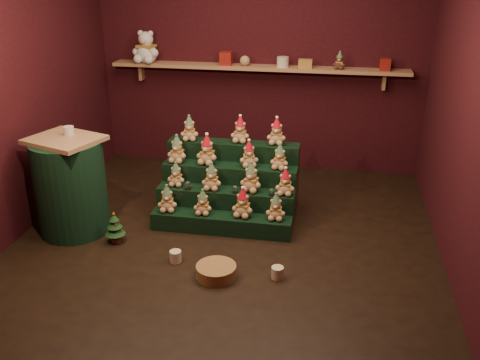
% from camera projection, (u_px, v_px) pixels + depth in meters
% --- Properties ---
extents(ground, '(4.00, 4.00, 0.00)m').
position_uv_depth(ground, '(227.00, 236.00, 5.24)').
color(ground, black).
rests_on(ground, ground).
extents(back_wall, '(4.00, 0.10, 2.80)m').
position_uv_depth(back_wall, '(260.00, 57.00, 6.56)').
color(back_wall, black).
rests_on(back_wall, ground).
extents(front_wall, '(4.00, 0.10, 2.80)m').
position_uv_depth(front_wall, '(148.00, 188.00, 2.84)').
color(front_wall, black).
rests_on(front_wall, ground).
extents(left_wall, '(0.10, 4.00, 2.80)m').
position_uv_depth(left_wall, '(13.00, 87.00, 5.04)').
color(left_wall, black).
rests_on(left_wall, ground).
extents(right_wall, '(0.10, 4.00, 2.80)m').
position_uv_depth(right_wall, '(472.00, 107.00, 4.36)').
color(right_wall, black).
rests_on(right_wall, ground).
extents(back_shelf, '(3.60, 0.26, 0.24)m').
position_uv_depth(back_shelf, '(257.00, 68.00, 6.44)').
color(back_shelf, '#A47A52').
rests_on(back_shelf, ground).
extents(riser_tier_front, '(1.40, 0.22, 0.18)m').
position_uv_depth(riser_tier_front, '(221.00, 223.00, 5.30)').
color(riser_tier_front, black).
rests_on(riser_tier_front, ground).
extents(riser_tier_midfront, '(1.40, 0.22, 0.36)m').
position_uv_depth(riser_tier_midfront, '(226.00, 206.00, 5.47)').
color(riser_tier_midfront, black).
rests_on(riser_tier_midfront, ground).
extents(riser_tier_midback, '(1.40, 0.22, 0.54)m').
position_uv_depth(riser_tier_midback, '(230.00, 189.00, 5.63)').
color(riser_tier_midback, black).
rests_on(riser_tier_midback, ground).
extents(riser_tier_back, '(1.40, 0.22, 0.72)m').
position_uv_depth(riser_tier_back, '(234.00, 174.00, 5.80)').
color(riser_tier_back, black).
rests_on(riser_tier_back, ground).
extents(teddy_0, '(0.22, 0.20, 0.27)m').
position_uv_depth(teddy_0, '(167.00, 198.00, 5.31)').
color(teddy_0, tan).
rests_on(teddy_0, riser_tier_front).
extents(teddy_1, '(0.19, 0.17, 0.25)m').
position_uv_depth(teddy_1, '(203.00, 202.00, 5.25)').
color(teddy_1, tan).
rests_on(teddy_1, riser_tier_front).
extents(teddy_2, '(0.23, 0.22, 0.29)m').
position_uv_depth(teddy_2, '(243.00, 203.00, 5.19)').
color(teddy_2, tan).
rests_on(teddy_2, riser_tier_front).
extents(teddy_3, '(0.19, 0.17, 0.26)m').
position_uv_depth(teddy_3, '(276.00, 207.00, 5.14)').
color(teddy_3, tan).
rests_on(teddy_3, riser_tier_front).
extents(teddy_4, '(0.18, 0.16, 0.25)m').
position_uv_depth(teddy_4, '(176.00, 174.00, 5.45)').
color(teddy_4, tan).
rests_on(teddy_4, riser_tier_midfront).
extents(teddy_5, '(0.20, 0.18, 0.28)m').
position_uv_depth(teddy_5, '(212.00, 176.00, 5.36)').
color(teddy_5, tan).
rests_on(teddy_5, riser_tier_midfront).
extents(teddy_6, '(0.25, 0.24, 0.30)m').
position_uv_depth(teddy_6, '(251.00, 177.00, 5.31)').
color(teddy_6, tan).
rests_on(teddy_6, riser_tier_midfront).
extents(teddy_7, '(0.20, 0.18, 0.27)m').
position_uv_depth(teddy_7, '(285.00, 182.00, 5.24)').
color(teddy_7, tan).
rests_on(teddy_7, riser_tier_midfront).
extents(teddy_8, '(0.23, 0.21, 0.29)m').
position_uv_depth(teddy_8, '(177.00, 149.00, 5.57)').
color(teddy_8, tan).
rests_on(teddy_8, riser_tier_midback).
extents(teddy_9, '(0.25, 0.24, 0.31)m').
position_uv_depth(teddy_9, '(207.00, 150.00, 5.51)').
color(teddy_9, tan).
rests_on(teddy_9, riser_tier_midback).
extents(teddy_10, '(0.23, 0.22, 0.27)m').
position_uv_depth(teddy_10, '(249.00, 154.00, 5.45)').
color(teddy_10, tan).
rests_on(teddy_10, riser_tier_midback).
extents(teddy_11, '(0.21, 0.20, 0.26)m').
position_uv_depth(teddy_11, '(280.00, 157.00, 5.39)').
color(teddy_11, tan).
rests_on(teddy_11, riser_tier_midback).
extents(teddy_12, '(0.21, 0.20, 0.26)m').
position_uv_depth(teddy_12, '(189.00, 128.00, 5.67)').
color(teddy_12, tan).
rests_on(teddy_12, riser_tier_back).
extents(teddy_13, '(0.20, 0.19, 0.28)m').
position_uv_depth(teddy_13, '(240.00, 130.00, 5.61)').
color(teddy_13, tan).
rests_on(teddy_13, riser_tier_back).
extents(teddy_14, '(0.20, 0.18, 0.28)m').
position_uv_depth(teddy_14, '(277.00, 131.00, 5.55)').
color(teddy_14, tan).
rests_on(teddy_14, riser_tier_back).
extents(snow_globe_a, '(0.07, 0.07, 0.09)m').
position_uv_depth(snow_globe_a, '(188.00, 185.00, 5.39)').
color(snow_globe_a, black).
rests_on(snow_globe_a, riser_tier_midfront).
extents(snow_globe_b, '(0.06, 0.06, 0.08)m').
position_uv_depth(snow_globe_b, '(235.00, 189.00, 5.31)').
color(snow_globe_b, black).
rests_on(snow_globe_b, riser_tier_midfront).
extents(snow_globe_c, '(0.06, 0.06, 0.08)m').
position_uv_depth(snow_globe_c, '(272.00, 192.00, 5.25)').
color(snow_globe_c, black).
rests_on(snow_globe_c, riser_tier_midfront).
extents(side_table, '(0.77, 0.71, 0.97)m').
position_uv_depth(side_table, '(71.00, 186.00, 5.18)').
color(side_table, '#A47A52').
rests_on(side_table, ground).
extents(table_ornament, '(0.10, 0.10, 0.08)m').
position_uv_depth(table_ornament, '(69.00, 130.00, 5.07)').
color(table_ornament, beige).
rests_on(table_ornament, side_table).
extents(mini_christmas_tree, '(0.19, 0.19, 0.32)m').
position_uv_depth(mini_christmas_tree, '(115.00, 227.00, 5.08)').
color(mini_christmas_tree, '#4E2B1C').
rests_on(mini_christmas_tree, ground).
extents(mug_left, '(0.11, 0.11, 0.11)m').
position_uv_depth(mug_left, '(176.00, 256.00, 4.79)').
color(mug_left, beige).
rests_on(mug_left, ground).
extents(mug_right, '(0.11, 0.11, 0.11)m').
position_uv_depth(mug_right, '(277.00, 273.00, 4.54)').
color(mug_right, beige).
rests_on(mug_right, ground).
extents(wicker_basket, '(0.36, 0.36, 0.11)m').
position_uv_depth(wicker_basket, '(216.00, 271.00, 4.56)').
color(wicker_basket, olive).
rests_on(wicker_basket, ground).
extents(white_bear, '(0.39, 0.36, 0.49)m').
position_uv_depth(white_bear, '(146.00, 43.00, 6.53)').
color(white_bear, white).
rests_on(white_bear, back_shelf).
extents(brown_bear, '(0.16, 0.15, 0.20)m').
position_uv_depth(brown_bear, '(339.00, 61.00, 6.20)').
color(brown_bear, '#4C2A19').
rests_on(brown_bear, back_shelf).
extents(gift_tin_red_a, '(0.14, 0.14, 0.16)m').
position_uv_depth(gift_tin_red_a, '(226.00, 58.00, 6.44)').
color(gift_tin_red_a, maroon).
rests_on(gift_tin_red_a, back_shelf).
extents(gift_tin_cream, '(0.14, 0.14, 0.12)m').
position_uv_depth(gift_tin_cream, '(283.00, 62.00, 6.33)').
color(gift_tin_cream, beige).
rests_on(gift_tin_cream, back_shelf).
extents(gift_tin_red_b, '(0.12, 0.12, 0.14)m').
position_uv_depth(gift_tin_red_b, '(385.00, 64.00, 6.14)').
color(gift_tin_red_b, maroon).
rests_on(gift_tin_red_b, back_shelf).
extents(shelf_plush_ball, '(0.12, 0.12, 0.12)m').
position_uv_depth(shelf_plush_ball, '(245.00, 61.00, 6.41)').
color(shelf_plush_ball, tan).
rests_on(shelf_plush_ball, back_shelf).
extents(scarf_gift_box, '(0.16, 0.10, 0.10)m').
position_uv_depth(scarf_gift_box, '(305.00, 64.00, 6.29)').
color(scarf_gift_box, orange).
rests_on(scarf_gift_box, back_shelf).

